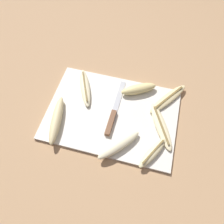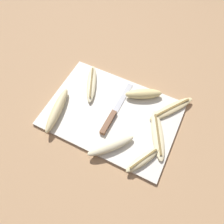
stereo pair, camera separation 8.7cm
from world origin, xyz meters
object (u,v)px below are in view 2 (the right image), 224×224
Objects in this scene: banana_pale_long at (92,84)px; banana_golden_short at (144,94)px; banana_ripe_center at (57,110)px; banana_bright_far at (111,145)px; banana_mellow_near at (172,109)px; banana_cream_curved at (158,135)px; knife at (112,117)px; banana_soft_right at (143,160)px.

banana_golden_short is (0.22, 0.04, 0.01)m from banana_pale_long.
banana_ripe_center is at bearing -141.12° from banana_golden_short.
banana_bright_far is at bearing -94.59° from banana_golden_short.
banana_mellow_near is at bearing 59.54° from banana_bright_far.
banana_bright_far is (-0.14, -0.12, 0.01)m from banana_cream_curved.
banana_bright_far is 1.07× the size of banana_golden_short.
banana_cream_curved is (0.40, 0.08, -0.01)m from banana_ripe_center.
banana_ripe_center is 0.36m from banana_golden_short.
banana_golden_short is (0.28, 0.22, -0.00)m from banana_ripe_center.
banana_ripe_center is at bearing -168.15° from banana_cream_curved.
knife is 0.25m from banana_mellow_near.
banana_soft_right is at bearing -95.22° from banana_mellow_near.
banana_mellow_near is 0.35m from banana_pale_long.
banana_pale_long is at bearing 72.69° from banana_ripe_center.
banana_ripe_center is 1.10× the size of banana_pale_long.
knife is at bearing -177.32° from banana_cream_curved.
banana_soft_right is 0.91× the size of banana_bright_far.
banana_pale_long is at bearing 132.88° from banana_bright_far.
banana_ripe_center is 1.03× the size of banana_cream_curved.
knife is at bearing -35.33° from banana_pale_long.
banana_ripe_center reaches higher than knife.
knife is 1.35× the size of banana_mellow_near.
banana_golden_short reaches higher than banana_cream_curved.
banana_ripe_center is at bearing 171.77° from banana_bright_far.
banana_cream_curved is at bearing -50.37° from banana_golden_short.
banana_soft_right is 0.28m from banana_golden_short.
banana_pale_long is (-0.33, 0.21, -0.00)m from banana_soft_right.
banana_mellow_near is at bearing 27.93° from banana_ripe_center.
banana_ripe_center reaches higher than banana_mellow_near.
knife is 1.77× the size of banana_soft_right.
banana_soft_right is 0.70× the size of banana_ripe_center.
banana_ripe_center is 1.09× the size of banana_mellow_near.
banana_soft_right is 0.38m from banana_ripe_center.
banana_ripe_center is 1.29× the size of banana_bright_far.
banana_bright_far is (-0.15, -0.25, 0.01)m from banana_mellow_near.
banana_pale_long is 0.23m from banana_golden_short.
banana_golden_short is (-0.12, 0.14, 0.01)m from banana_cream_curved.
banana_soft_right is at bearing -32.94° from banana_pale_long.
knife is at bearing -116.06° from banana_golden_short.
banana_cream_curved is (-0.01, -0.13, 0.00)m from banana_mellow_near.
banana_cream_curved is at bearing -94.44° from banana_mellow_near.
banana_mellow_near is (0.41, 0.21, -0.01)m from banana_ripe_center.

